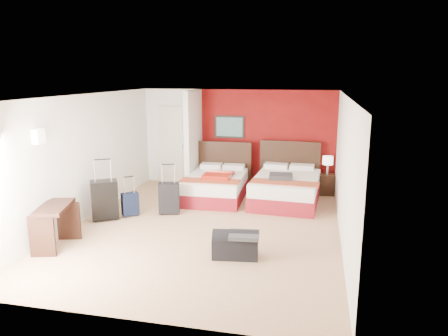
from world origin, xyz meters
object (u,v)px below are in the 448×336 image
(table_lamp, at_px, (328,165))
(duffel_bag, at_px, (235,246))
(nightstand, at_px, (326,184))
(desk, at_px, (56,227))
(bed_left, at_px, (216,187))
(suitcase_black, at_px, (105,201))
(suitcase_charcoal, at_px, (169,199))
(bed_right, at_px, (286,189))
(suitcase_navy, at_px, (130,205))
(red_suitcase_open, at_px, (219,175))

(table_lamp, relative_size, duffel_bag, 0.62)
(nightstand, xyz_separation_m, desk, (-4.51, -4.32, 0.12))
(duffel_bag, bearing_deg, bed_left, 101.57)
(suitcase_black, distance_m, duffel_bag, 3.15)
(bed_left, xyz_separation_m, suitcase_charcoal, (-0.70, -1.28, 0.04))
(bed_right, bearing_deg, suitcase_charcoal, -146.74)
(suitcase_black, relative_size, suitcase_charcoal, 1.23)
(suitcase_navy, height_order, desk, desk)
(bed_left, distance_m, suitcase_navy, 2.15)
(bed_left, xyz_separation_m, desk, (-1.95, -3.39, 0.09))
(nightstand, xyz_separation_m, suitcase_charcoal, (-3.25, -2.22, 0.07))
(red_suitcase_open, xyz_separation_m, table_lamp, (2.46, 1.03, 0.11))
(suitcase_black, distance_m, desk, 1.48)
(red_suitcase_open, distance_m, suitcase_charcoal, 1.46)
(suitcase_navy, distance_m, duffel_bag, 2.93)
(nightstand, distance_m, suitcase_navy, 4.73)
(suitcase_navy, height_order, duffel_bag, suitcase_navy)
(red_suitcase_open, xyz_separation_m, duffel_bag, (0.97, -3.00, -0.43))
(duffel_bag, xyz_separation_m, desk, (-3.02, -0.29, 0.19))
(red_suitcase_open, height_order, suitcase_navy, red_suitcase_open)
(suitcase_navy, bearing_deg, desk, -145.69)
(duffel_bag, distance_m, desk, 3.04)
(suitcase_charcoal, height_order, desk, desk)
(bed_right, height_order, suitcase_black, suitcase_black)
(table_lamp, relative_size, suitcase_black, 0.58)
(red_suitcase_open, distance_m, duffel_bag, 3.19)
(nightstand, bearing_deg, red_suitcase_open, -161.71)
(bed_left, height_order, duffel_bag, bed_left)
(desk, bearing_deg, suitcase_charcoal, 43.90)
(red_suitcase_open, xyz_separation_m, suitcase_charcoal, (-0.80, -1.18, -0.30))
(suitcase_charcoal, xyz_separation_m, duffel_bag, (1.77, -1.82, -0.13))
(red_suitcase_open, relative_size, duffel_bag, 1.15)
(bed_right, height_order, suitcase_navy, bed_right)
(bed_left, height_order, bed_right, bed_right)
(bed_right, bearing_deg, desk, -132.71)
(red_suitcase_open, bearing_deg, bed_left, 135.53)
(bed_left, distance_m, bed_right, 1.64)
(bed_right, xyz_separation_m, duffel_bag, (-0.57, -3.16, -0.12))
(bed_right, distance_m, table_lamp, 1.34)
(suitcase_navy, relative_size, desk, 0.51)
(suitcase_charcoal, bearing_deg, suitcase_black, -168.16)
(bed_left, xyz_separation_m, table_lamp, (2.56, 0.93, 0.44))
(bed_right, relative_size, suitcase_navy, 4.42)
(bed_left, height_order, suitcase_charcoal, suitcase_charcoal)
(suitcase_black, bearing_deg, red_suitcase_open, 12.27)
(suitcase_charcoal, xyz_separation_m, desk, (-1.25, -2.11, 0.06))
(table_lamp, xyz_separation_m, suitcase_black, (-4.39, -2.84, -0.33))
(suitcase_charcoal, bearing_deg, table_lamp, 17.11)
(bed_right, bearing_deg, nightstand, 47.27)
(bed_right, distance_m, red_suitcase_open, 1.58)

